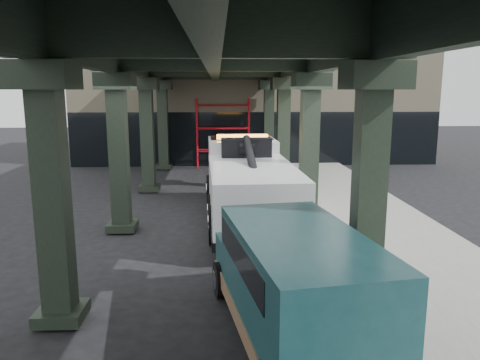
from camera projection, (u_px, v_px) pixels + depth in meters
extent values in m
plane|color=black|center=(229.00, 250.00, 13.30)|extent=(90.00, 90.00, 0.00)
cube|color=gray|center=(364.00, 226.00, 15.45)|extent=(5.00, 40.00, 0.15)
cube|color=silver|center=(280.00, 229.00, 15.33)|extent=(0.12, 38.00, 0.01)
cube|color=black|center=(369.00, 195.00, 9.02)|extent=(0.55, 0.55, 5.00)
cube|color=black|center=(375.00, 76.00, 8.59)|extent=(1.10, 1.10, 0.50)
cube|color=black|center=(363.00, 307.00, 9.46)|extent=(0.90, 0.90, 0.24)
cube|color=black|center=(309.00, 153.00, 14.90)|extent=(0.55, 0.55, 5.00)
cube|color=black|center=(311.00, 81.00, 14.47)|extent=(1.10, 1.10, 0.50)
cube|color=black|center=(307.00, 223.00, 15.34)|extent=(0.90, 0.90, 0.24)
cube|color=black|center=(283.00, 135.00, 20.78)|extent=(0.55, 0.55, 5.00)
cube|color=black|center=(284.00, 84.00, 20.36)|extent=(1.10, 1.10, 0.50)
cube|color=black|center=(282.00, 186.00, 21.23)|extent=(0.90, 0.90, 0.24)
cube|color=black|center=(269.00, 125.00, 26.67)|extent=(0.55, 0.55, 5.00)
cube|color=black|center=(269.00, 85.00, 26.24)|extent=(1.10, 1.10, 0.50)
cube|color=black|center=(268.00, 165.00, 27.11)|extent=(0.90, 0.90, 0.24)
cube|color=black|center=(53.00, 198.00, 8.74)|extent=(0.55, 0.55, 5.00)
cube|color=black|center=(43.00, 75.00, 8.31)|extent=(1.10, 1.10, 0.50)
cube|color=black|center=(62.00, 313.00, 9.18)|extent=(0.90, 0.90, 0.24)
cube|color=black|center=(119.00, 155.00, 14.62)|extent=(0.55, 0.55, 5.00)
cube|color=black|center=(115.00, 81.00, 14.20)|extent=(1.10, 1.10, 0.50)
cube|color=black|center=(123.00, 226.00, 15.07)|extent=(0.90, 0.90, 0.24)
cube|color=black|center=(147.00, 136.00, 20.51)|extent=(0.55, 0.55, 5.00)
cube|color=black|center=(145.00, 84.00, 20.08)|extent=(1.10, 1.10, 0.50)
cube|color=black|center=(149.00, 188.00, 20.95)|extent=(0.90, 0.90, 0.24)
cube|color=black|center=(163.00, 126.00, 26.39)|extent=(0.55, 0.55, 5.00)
cube|color=black|center=(162.00, 85.00, 25.96)|extent=(1.10, 1.10, 0.50)
cube|color=black|center=(164.00, 166.00, 26.83)|extent=(0.90, 0.90, 0.24)
cube|color=black|center=(312.00, 55.00, 14.32)|extent=(0.35, 32.00, 1.10)
cube|color=black|center=(114.00, 54.00, 14.04)|extent=(0.35, 32.00, 1.10)
cube|color=black|center=(214.00, 54.00, 14.18)|extent=(0.35, 32.00, 1.10)
cube|color=black|center=(214.00, 30.00, 14.05)|extent=(7.40, 32.00, 0.30)
cube|color=#C6B793|center=(251.00, 97.00, 32.24)|extent=(22.00, 10.00, 8.00)
cylinder|color=red|center=(198.00, 133.00, 27.46)|extent=(0.08, 0.08, 4.00)
cylinder|color=red|center=(197.00, 134.00, 26.67)|extent=(0.08, 0.08, 4.00)
cylinder|color=red|center=(248.00, 133.00, 27.60)|extent=(0.08, 0.08, 4.00)
cylinder|color=red|center=(249.00, 134.00, 26.81)|extent=(0.08, 0.08, 4.00)
cylinder|color=red|center=(223.00, 150.00, 27.72)|extent=(3.00, 0.08, 0.08)
cylinder|color=red|center=(223.00, 128.00, 27.47)|extent=(3.00, 0.08, 0.08)
cylinder|color=red|center=(223.00, 105.00, 27.22)|extent=(3.00, 0.08, 0.08)
cube|color=black|center=(249.00, 203.00, 15.64)|extent=(1.35, 8.09, 0.27)
cube|color=white|center=(242.00, 164.00, 18.15)|extent=(2.61, 2.66, 1.93)
cube|color=white|center=(239.00, 172.00, 19.35)|extent=(2.55, 0.84, 0.97)
cube|color=black|center=(241.00, 149.00, 18.31)|extent=(2.41, 1.48, 0.91)
cube|color=white|center=(253.00, 191.00, 14.29)|extent=(2.76, 5.46, 1.50)
cube|color=orange|center=(242.00, 137.00, 17.73)|extent=(1.94, 0.37, 0.17)
cube|color=black|center=(246.00, 148.00, 16.19)|extent=(1.74, 0.70, 0.64)
cylinder|color=black|center=(252.00, 164.00, 14.35)|extent=(0.38, 3.77, 1.44)
cube|color=black|center=(264.00, 255.00, 11.82)|extent=(0.37, 1.51, 0.19)
cube|color=black|center=(268.00, 269.00, 11.09)|extent=(1.73, 0.33, 0.19)
cylinder|color=black|center=(211.00, 190.00, 18.57)|extent=(0.42, 1.19, 1.18)
cylinder|color=silver|center=(211.00, 190.00, 18.57)|extent=(0.44, 0.66, 0.65)
cylinder|color=black|center=(270.00, 189.00, 18.76)|extent=(0.42, 1.19, 1.18)
cylinder|color=silver|center=(270.00, 189.00, 18.76)|extent=(0.44, 0.66, 0.65)
cylinder|color=black|center=(214.00, 213.00, 15.10)|extent=(0.42, 1.19, 1.18)
cylinder|color=silver|center=(214.00, 213.00, 15.10)|extent=(0.44, 0.66, 0.65)
cylinder|color=black|center=(286.00, 211.00, 15.29)|extent=(0.42, 1.19, 1.18)
cylinder|color=silver|center=(286.00, 211.00, 15.29)|extent=(0.44, 0.66, 0.65)
cylinder|color=black|center=(215.00, 225.00, 13.73)|extent=(0.42, 1.19, 1.18)
cylinder|color=silver|center=(215.00, 225.00, 13.73)|extent=(0.44, 0.66, 0.65)
cylinder|color=black|center=(294.00, 223.00, 13.92)|extent=(0.42, 1.19, 1.18)
cylinder|color=silver|center=(294.00, 223.00, 13.92)|extent=(0.44, 0.66, 0.65)
cube|color=#123B40|center=(262.00, 254.00, 10.42)|extent=(2.05, 1.31, 0.84)
cube|color=#123B40|center=(300.00, 285.00, 7.89)|extent=(2.60, 4.45, 1.82)
cube|color=#826142|center=(292.00, 316.00, 8.39)|extent=(2.80, 5.47, 0.33)
cube|color=black|center=(266.00, 227.00, 9.92)|extent=(1.86, 0.68, 0.78)
cube|color=black|center=(295.00, 253.00, 8.07)|extent=(2.49, 3.63, 0.51)
cube|color=silver|center=(256.00, 262.00, 10.97)|extent=(1.86, 0.40, 0.28)
cylinder|color=black|center=(221.00, 279.00, 10.28)|extent=(0.38, 0.81, 0.78)
cylinder|color=silver|center=(221.00, 279.00, 10.28)|extent=(0.36, 0.47, 0.43)
cylinder|color=black|center=(302.00, 273.00, 10.66)|extent=(0.38, 0.81, 0.78)
cylinder|color=silver|center=(302.00, 273.00, 10.66)|extent=(0.36, 0.47, 0.43)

